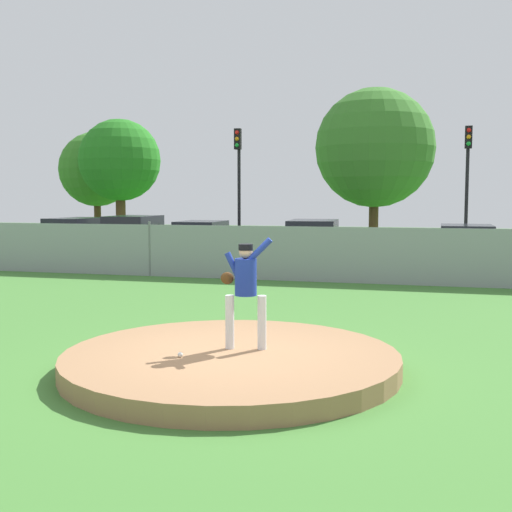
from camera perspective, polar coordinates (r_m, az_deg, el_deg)
ground_plane at (r=15.15m, az=4.65°, el=-4.28°), size 80.00×80.00×0.00m
asphalt_strip at (r=23.48m, az=8.50°, el=-0.93°), size 44.00×7.00×0.01m
pitchers_mound at (r=9.42m, az=-2.23°, el=-9.29°), size 4.85×4.85×0.27m
pitcher_youth at (r=9.38m, az=-0.98°, el=-2.52°), size 0.80×0.32×1.65m
baseball at (r=9.12m, az=-6.74°, el=-8.68°), size 0.07×0.07×0.07m
chainlink_fence at (r=18.97m, az=6.91°, el=0.11°), size 29.39×0.07×1.74m
parked_car_champagne at (r=25.84m, az=-10.77°, el=1.46°), size 1.99×4.56×1.77m
parked_car_charcoal at (r=23.59m, az=5.08°, el=1.09°), size 2.15×4.86×1.67m
parked_car_silver at (r=23.22m, az=18.13°, el=0.64°), size 1.94×4.03×1.55m
parked_car_navy at (r=25.12m, az=-4.87°, el=1.24°), size 1.88×4.12×1.58m
parked_car_slate at (r=27.48m, az=-15.57°, el=1.48°), size 2.10×4.58×1.65m
traffic_light_near at (r=28.45m, az=-1.57°, el=7.65°), size 0.28×0.46×5.47m
traffic_light_far at (r=27.77m, az=18.24°, el=7.32°), size 0.28×0.46×5.37m
tree_slender_far at (r=37.42m, az=-13.95°, el=7.45°), size 4.15×4.15×6.14m
tree_tall_centre at (r=34.79m, az=-11.98°, el=8.26°), size 4.28×4.28×6.58m
tree_bushy_near at (r=32.45m, az=10.48°, el=9.38°), size 5.83×5.83×7.82m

